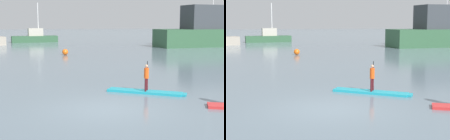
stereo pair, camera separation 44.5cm
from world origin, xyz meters
TOP-DOWN VIEW (x-y plane):
  - ground_plane at (0.00, 0.00)m, footprint 240.00×240.00m
  - paddleboard_near at (2.16, 2.21)m, footprint 3.13×2.26m
  - paddler_child_solo at (2.17, 2.21)m, footprint 0.28×0.35m
  - fishing_boat_white_large at (17.73, 26.54)m, footprint 12.77×5.03m
  - motor_boat_small_navy at (-2.60, 39.13)m, footprint 6.68×2.68m
  - mooring_buoy_mid at (0.15, 19.50)m, footprint 0.54×0.54m

SIDE VIEW (x-z plane):
  - ground_plane at x=0.00m, z-range 0.00..0.00m
  - paddleboard_near at x=2.16m, z-range 0.00..0.10m
  - mooring_buoy_mid at x=0.15m, z-range 0.00..0.54m
  - motor_boat_small_navy at x=-2.60m, z-range -2.15..3.52m
  - paddler_child_solo at x=2.17m, z-range 0.11..1.37m
  - fishing_boat_white_large at x=17.73m, z-range -4.26..7.92m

